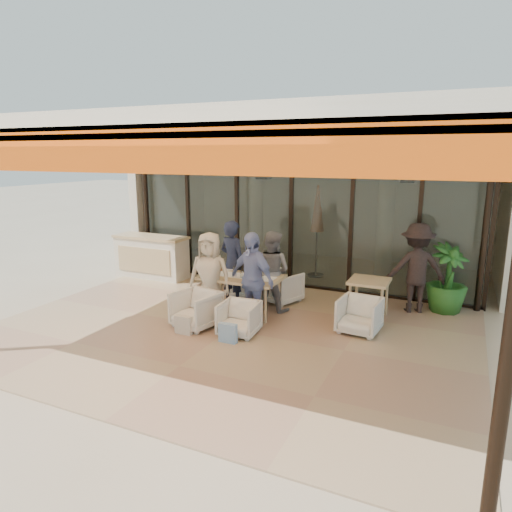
# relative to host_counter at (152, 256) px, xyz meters

# --- Properties ---
(ground) EXTENTS (70.00, 70.00, 0.00)m
(ground) POSITION_rel_host_counter_xyz_m (3.34, -2.30, -0.53)
(ground) COLOR #C6B293
(ground) RESTS_ON ground
(terrace_floor) EXTENTS (8.00, 6.00, 0.01)m
(terrace_floor) POSITION_rel_host_counter_xyz_m (3.34, -2.30, -0.53)
(terrace_floor) COLOR tan
(terrace_floor) RESTS_ON ground
(terrace_structure) EXTENTS (8.00, 6.00, 3.40)m
(terrace_structure) POSITION_rel_host_counter_xyz_m (3.34, -2.56, 2.72)
(terrace_structure) COLOR silver
(terrace_structure) RESTS_ON ground
(glass_storefront) EXTENTS (8.08, 0.10, 3.20)m
(glass_storefront) POSITION_rel_host_counter_xyz_m (3.34, 0.70, 1.07)
(glass_storefront) COLOR #9EADA3
(glass_storefront) RESTS_ON ground
(interior_block) EXTENTS (9.05, 3.62, 3.52)m
(interior_block) POSITION_rel_host_counter_xyz_m (3.35, 3.02, 1.70)
(interior_block) COLOR silver
(interior_block) RESTS_ON ground
(host_counter) EXTENTS (1.85, 0.65, 1.04)m
(host_counter) POSITION_rel_host_counter_xyz_m (0.00, 0.00, 0.00)
(host_counter) COLOR silver
(host_counter) RESTS_ON ground
(dining_table) EXTENTS (1.50, 0.90, 0.93)m
(dining_table) POSITION_rel_host_counter_xyz_m (3.15, -1.41, 0.16)
(dining_table) COLOR #E0C288
(dining_table) RESTS_ON ground
(chair_far_left) EXTENTS (0.67, 0.64, 0.60)m
(chair_far_left) POSITION_rel_host_counter_xyz_m (2.74, -0.47, -0.23)
(chair_far_left) COLOR silver
(chair_far_left) RESTS_ON ground
(chair_far_right) EXTENTS (0.88, 0.86, 0.71)m
(chair_far_right) POSITION_rel_host_counter_xyz_m (3.58, -0.47, -0.17)
(chair_far_right) COLOR silver
(chair_far_right) RESTS_ON ground
(chair_near_left) EXTENTS (0.83, 0.80, 0.72)m
(chair_near_left) POSITION_rel_host_counter_xyz_m (2.74, -2.37, -0.17)
(chair_near_left) COLOR silver
(chair_near_left) RESTS_ON ground
(chair_near_right) EXTENTS (0.65, 0.62, 0.63)m
(chair_near_right) POSITION_rel_host_counter_xyz_m (3.58, -2.37, -0.21)
(chair_near_right) COLOR silver
(chair_near_right) RESTS_ON ground
(diner_navy) EXTENTS (0.71, 0.57, 1.71)m
(diner_navy) POSITION_rel_host_counter_xyz_m (2.74, -0.97, 0.32)
(diner_navy) COLOR #182036
(diner_navy) RESTS_ON ground
(diner_grey) EXTENTS (0.82, 0.68, 1.56)m
(diner_grey) POSITION_rel_host_counter_xyz_m (3.58, -0.97, 0.25)
(diner_grey) COLOR slate
(diner_grey) RESTS_ON ground
(diner_cream) EXTENTS (0.87, 0.65, 1.61)m
(diner_cream) POSITION_rel_host_counter_xyz_m (2.74, -1.87, 0.27)
(diner_cream) COLOR beige
(diner_cream) RESTS_ON ground
(diner_periwinkle) EXTENTS (1.07, 0.74, 1.68)m
(diner_periwinkle) POSITION_rel_host_counter_xyz_m (3.58, -1.87, 0.31)
(diner_periwinkle) COLOR #7B91CE
(diner_periwinkle) RESTS_ON ground
(tote_bag_cream) EXTENTS (0.30, 0.10, 0.34)m
(tote_bag_cream) POSITION_rel_host_counter_xyz_m (2.74, -2.77, -0.36)
(tote_bag_cream) COLOR silver
(tote_bag_cream) RESTS_ON ground
(tote_bag_blue) EXTENTS (0.30, 0.10, 0.34)m
(tote_bag_blue) POSITION_rel_host_counter_xyz_m (3.58, -2.77, -0.36)
(tote_bag_blue) COLOR #99BFD8
(tote_bag_blue) RESTS_ON ground
(side_table) EXTENTS (0.70, 0.70, 0.74)m
(side_table) POSITION_rel_host_counter_xyz_m (5.38, -0.69, 0.11)
(side_table) COLOR #E0C288
(side_table) RESTS_ON ground
(side_chair) EXTENTS (0.71, 0.67, 0.68)m
(side_chair) POSITION_rel_host_counter_xyz_m (5.38, -1.44, -0.19)
(side_chair) COLOR silver
(side_chair) RESTS_ON ground
(standing_woman) EXTENTS (1.27, 0.98, 1.73)m
(standing_woman) POSITION_rel_host_counter_xyz_m (6.10, 0.05, 0.33)
(standing_woman) COLOR black
(standing_woman) RESTS_ON ground
(potted_palm) EXTENTS (1.05, 1.05, 1.33)m
(potted_palm) POSITION_rel_host_counter_xyz_m (6.65, 0.28, 0.14)
(potted_palm) COLOR #1E5919
(potted_palm) RESTS_ON ground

